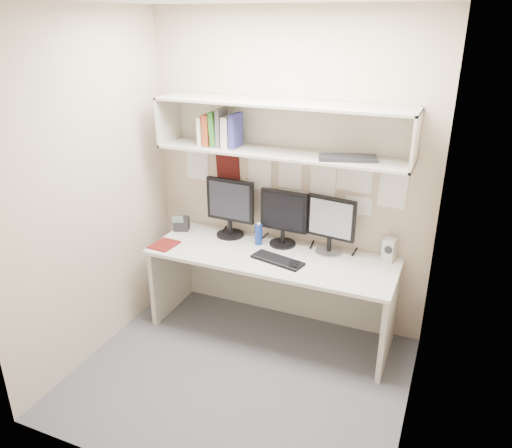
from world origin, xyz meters
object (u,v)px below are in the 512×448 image
at_px(maroon_notebook, 164,245).
at_px(monitor_center, 284,216).
at_px(monitor_right, 331,223).
at_px(speaker, 389,250).
at_px(desk_phone, 182,223).
at_px(monitor_left, 230,206).
at_px(desk, 271,293).
at_px(keyboard, 278,260).

bearing_deg(maroon_notebook, monitor_center, 29.34).
height_order(monitor_right, speaker, monitor_right).
bearing_deg(monitor_right, desk_phone, -169.23).
bearing_deg(monitor_center, monitor_right, 3.01).
xyz_separation_m(monitor_left, monitor_center, (0.49, 0.00, -0.02)).
relative_size(monitor_center, monitor_right, 1.00).
height_order(desk, monitor_center, monitor_center).
xyz_separation_m(monitor_center, keyboard, (0.07, -0.32, -0.25)).
xyz_separation_m(maroon_notebook, desk_phone, (-0.04, 0.35, 0.05)).
distance_m(desk, maroon_notebook, 0.99).
xyz_separation_m(monitor_left, monitor_right, (0.89, 0.00, -0.02)).
xyz_separation_m(desk, keyboard, (0.09, -0.10, 0.37)).
distance_m(desk, monitor_left, 0.82).
relative_size(desk, speaker, 10.88).
bearing_deg(keyboard, monitor_center, 116.14).
relative_size(desk, monitor_center, 4.23).
bearing_deg(speaker, maroon_notebook, -154.90).
xyz_separation_m(monitor_left, maroon_notebook, (-0.42, -0.41, -0.27)).
relative_size(monitor_right, maroon_notebook, 2.06).
distance_m(monitor_left, keyboard, 0.70).
xyz_separation_m(monitor_right, maroon_notebook, (-1.31, -0.41, -0.25)).
relative_size(maroon_notebook, desk_phone, 1.45).
distance_m(monitor_left, speaker, 1.37).
bearing_deg(desk, speaker, 16.40).
height_order(monitor_center, keyboard, monitor_center).
distance_m(monitor_left, monitor_right, 0.89).
bearing_deg(monitor_center, speaker, 5.68).
bearing_deg(monitor_right, monitor_center, -172.07).
height_order(monitor_left, monitor_center, monitor_left).
height_order(desk, monitor_left, monitor_left).
distance_m(monitor_center, speaker, 0.88).
bearing_deg(desk_phone, monitor_center, -15.31).
xyz_separation_m(monitor_left, speaker, (1.36, 0.04, -0.18)).
xyz_separation_m(speaker, desk_phone, (-1.81, -0.11, -0.03)).
bearing_deg(maroon_notebook, monitor_right, 22.41).
relative_size(desk, maroon_notebook, 8.74).
distance_m(monitor_left, monitor_center, 0.49).
bearing_deg(desk_phone, keyboard, -33.31).
height_order(desk, keyboard, keyboard).
height_order(monitor_left, desk_phone, monitor_left).
xyz_separation_m(desk, monitor_center, (0.01, 0.22, 0.62)).
bearing_deg(speaker, monitor_center, -166.55).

